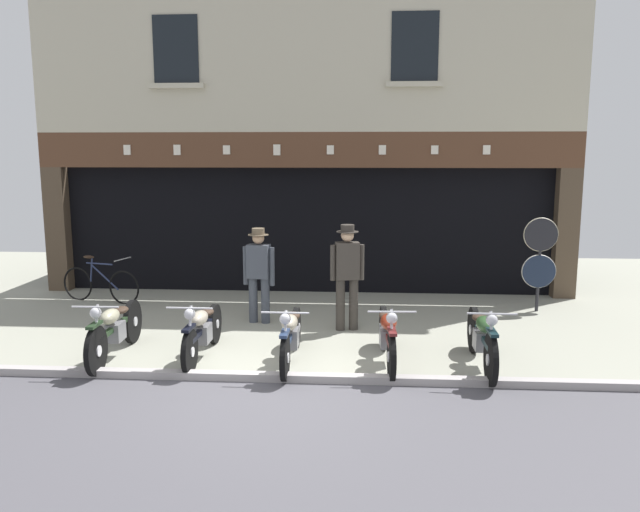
# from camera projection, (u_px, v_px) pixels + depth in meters

# --- Properties ---
(ground) EXTENTS (22.91, 22.00, 0.18)m
(ground) POSITION_uv_depth(u_px,v_px,m) (255.00, 418.00, 7.05)
(ground) COLOR gray
(shop_facade) EXTENTS (11.21, 4.42, 6.67)m
(shop_facade) POSITION_uv_depth(u_px,v_px,m) (312.00, 201.00, 14.60)
(shop_facade) COLOR black
(shop_facade) RESTS_ON ground
(motorcycle_left) EXTENTS (0.62, 2.12, 0.93)m
(motorcycle_left) POSITION_uv_depth(u_px,v_px,m) (115.00, 329.00, 8.91)
(motorcycle_left) COLOR black
(motorcycle_left) RESTS_ON ground
(motorcycle_center_left) EXTENTS (0.62, 1.98, 0.90)m
(motorcycle_center_left) POSITION_uv_depth(u_px,v_px,m) (202.00, 330.00, 8.91)
(motorcycle_center_left) COLOR black
(motorcycle_center_left) RESTS_ON ground
(motorcycle_center) EXTENTS (0.62, 2.02, 0.90)m
(motorcycle_center) POSITION_uv_depth(u_px,v_px,m) (291.00, 334.00, 8.70)
(motorcycle_center) COLOR black
(motorcycle_center) RESTS_ON ground
(motorcycle_center_right) EXTENTS (0.62, 1.99, 0.92)m
(motorcycle_center_right) POSITION_uv_depth(u_px,v_px,m) (387.00, 334.00, 8.66)
(motorcycle_center_right) COLOR black
(motorcycle_center_right) RESTS_ON ground
(motorcycle_right) EXTENTS (0.62, 2.02, 0.94)m
(motorcycle_right) POSITION_uv_depth(u_px,v_px,m) (482.00, 337.00, 8.50)
(motorcycle_right) COLOR black
(motorcycle_right) RESTS_ON ground
(salesman_left) EXTENTS (0.55, 0.35, 1.64)m
(salesman_left) POSITION_uv_depth(u_px,v_px,m) (259.00, 271.00, 10.70)
(salesman_left) COLOR #3D424C
(salesman_left) RESTS_ON ground
(shopkeeper_center) EXTENTS (0.55, 0.36, 1.75)m
(shopkeeper_center) POSITION_uv_depth(u_px,v_px,m) (347.00, 272.00, 10.24)
(shopkeeper_center) COLOR #38332D
(shopkeeper_center) RESTS_ON ground
(tyre_sign_pole) EXTENTS (0.62, 0.06, 1.74)m
(tyre_sign_pole) POSITION_uv_depth(u_px,v_px,m) (540.00, 254.00, 11.44)
(tyre_sign_pole) COLOR #232328
(tyre_sign_pole) RESTS_ON ground
(advert_board_near) EXTENTS (0.72, 0.03, 0.96)m
(advert_board_near) POSITION_uv_depth(u_px,v_px,m) (215.00, 212.00, 13.18)
(advert_board_near) COLOR beige
(advert_board_far) EXTENTS (0.79, 0.03, 0.91)m
(advert_board_far) POSITION_uv_depth(u_px,v_px,m) (172.00, 213.00, 13.25)
(advert_board_far) COLOR beige
(leaning_bicycle) EXTENTS (1.71, 0.63, 0.93)m
(leaning_bicycle) POSITION_uv_depth(u_px,v_px,m) (100.00, 284.00, 12.28)
(leaning_bicycle) COLOR black
(leaning_bicycle) RESTS_ON ground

